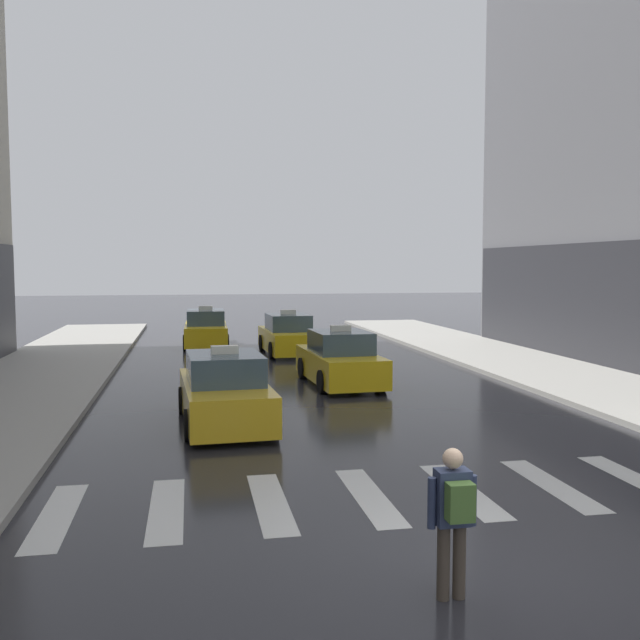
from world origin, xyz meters
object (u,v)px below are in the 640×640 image
Objects in this scene: taxi_lead at (225,393)px; taxi_fourth at (206,330)px; taxi_second at (340,360)px; taxi_third at (288,336)px; pedestrian_with_backpack at (453,512)px.

taxi_lead is 1.01× the size of taxi_fourth.
taxi_second is (3.69, 4.75, 0.00)m from taxi_lead.
taxi_second is 1.00× the size of taxi_third.
taxi_lead reaches higher than pedestrian_with_backpack.
taxi_lead is at bearing -89.77° from taxi_fourth.
taxi_lead is 6.02m from taxi_second.
taxi_second is 2.79× the size of pedestrian_with_backpack.
taxi_fourth is (-3.75, 10.79, 0.00)m from taxi_second.
taxi_third is 4.62m from taxi_fourth.
taxi_second is at bearing 82.81° from pedestrian_with_backpack.
pedestrian_with_backpack is (2.04, -24.34, 0.25)m from taxi_fourth.
taxi_third is (-0.54, 7.46, 0.00)m from taxi_second.
taxi_third is (3.15, 12.21, 0.00)m from taxi_lead.
taxi_fourth is at bearing 94.80° from pedestrian_with_backpack.
taxi_second and taxi_fourth have the same top height.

